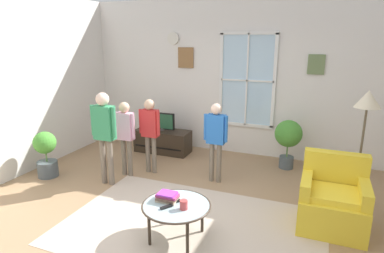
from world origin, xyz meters
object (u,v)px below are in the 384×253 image
(television, at_px, (162,121))
(floor_lamp, at_px, (366,111))
(remote_near_cup, at_px, (175,202))
(person_pink_shirt, at_px, (125,130))
(person_blue_shirt, at_px, (216,134))
(book_stack, at_px, (167,197))
(cup, at_px, (184,205))
(potted_plant_corner, at_px, (46,152))
(person_red_shirt, at_px, (150,127))
(remote_near_books, at_px, (166,207))
(person_green_shirt, at_px, (104,128))
(armchair, at_px, (333,201))
(potted_plant_by_window, at_px, (288,137))
(tv_stand, at_px, (163,141))
(coffee_table, at_px, (176,207))

(television, xyz_separation_m, floor_lamp, (3.43, -1.05, 0.71))
(remote_near_cup, bearing_deg, television, 119.41)
(person_pink_shirt, relative_size, person_blue_shirt, 0.98)
(book_stack, distance_m, cup, 0.27)
(potted_plant_corner, bearing_deg, person_red_shirt, 27.63)
(person_pink_shirt, relative_size, potted_plant_corner, 1.62)
(remote_near_books, bearing_deg, remote_near_cup, 73.58)
(remote_near_books, distance_m, person_blue_shirt, 1.79)
(book_stack, height_order, person_green_shirt, person_green_shirt)
(remote_near_books, relative_size, person_pink_shirt, 0.11)
(book_stack, relative_size, cup, 2.40)
(cup, bearing_deg, armchair, 33.18)
(floor_lamp, bearing_deg, potted_plant_by_window, 132.88)
(remote_near_cup, height_order, person_blue_shirt, person_blue_shirt)
(armchair, relative_size, potted_plant_by_window, 1.00)
(tv_stand, xyz_separation_m, armchair, (3.13, -1.66, 0.10))
(armchair, relative_size, person_blue_shirt, 0.68)
(person_pink_shirt, xyz_separation_m, person_blue_shirt, (1.44, 0.31, 0.02))
(book_stack, height_order, potted_plant_corner, potted_plant_corner)
(armchair, distance_m, potted_plant_by_window, 1.87)
(cup, distance_m, remote_near_books, 0.20)
(person_blue_shirt, bearing_deg, floor_lamp, -2.54)
(armchair, height_order, person_green_shirt, person_green_shirt)
(tv_stand, bearing_deg, remote_near_cup, -60.62)
(person_blue_shirt, distance_m, floor_lamp, 2.09)
(television, relative_size, person_pink_shirt, 0.41)
(tv_stand, distance_m, coffee_table, 3.00)
(potted_plant_by_window, bearing_deg, person_green_shirt, -146.24)
(television, distance_m, person_blue_shirt, 1.72)
(armchair, relative_size, person_red_shirt, 0.69)
(person_blue_shirt, bearing_deg, tv_stand, 145.76)
(remote_near_books, relative_size, person_green_shirt, 0.10)
(coffee_table, xyz_separation_m, potted_plant_corner, (-2.71, 0.81, 0.02))
(armchair, relative_size, remote_near_books, 6.21)
(television, height_order, cup, television)
(tv_stand, distance_m, book_stack, 2.90)
(coffee_table, relative_size, cup, 7.51)
(potted_plant_by_window, bearing_deg, person_pink_shirt, -151.66)
(coffee_table, bearing_deg, potted_plant_by_window, 70.65)
(book_stack, relative_size, remote_near_cup, 1.80)
(coffee_table, xyz_separation_m, remote_near_books, (-0.08, -0.11, 0.04))
(remote_near_books, height_order, floor_lamp, floor_lamp)
(coffee_table, height_order, person_pink_shirt, person_pink_shirt)
(cup, xyz_separation_m, potted_plant_by_window, (0.82, 2.71, 0.10))
(book_stack, height_order, potted_plant_by_window, potted_plant_by_window)
(armchair, height_order, remote_near_books, armchair)
(person_pink_shirt, distance_m, potted_plant_by_window, 2.78)
(potted_plant_by_window, bearing_deg, person_blue_shirt, -134.77)
(cup, distance_m, person_green_shirt, 2.05)
(cup, bearing_deg, person_pink_shirt, 139.36)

